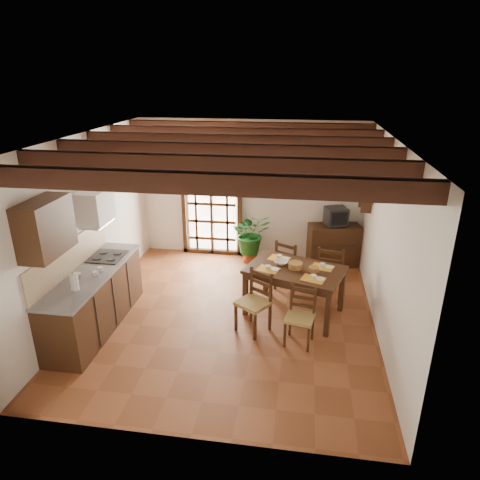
% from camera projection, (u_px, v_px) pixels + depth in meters
% --- Properties ---
extents(ground_plane, '(5.00, 5.00, 0.00)m').
position_uv_depth(ground_plane, '(230.00, 315.00, 6.86)').
color(ground_plane, brown).
extents(room_shell, '(4.52, 5.02, 2.81)m').
position_uv_depth(room_shell, '(229.00, 207.00, 6.19)').
color(room_shell, silver).
rests_on(room_shell, ground_plane).
extents(ceiling_beams, '(4.50, 4.34, 0.20)m').
position_uv_depth(ceiling_beams, '(228.00, 146.00, 5.87)').
color(ceiling_beams, black).
rests_on(ceiling_beams, room_shell).
extents(french_door, '(1.26, 0.11, 2.32)m').
position_uv_depth(french_door, '(212.00, 200.00, 8.78)').
color(french_door, white).
rests_on(french_door, ground_plane).
extents(kitchen_counter, '(0.64, 2.25, 1.38)m').
position_uv_depth(kitchen_counter, '(95.00, 299.00, 6.40)').
color(kitchen_counter, '#351F10').
rests_on(kitchen_counter, ground_plane).
extents(upper_cabinet, '(0.35, 0.80, 0.70)m').
position_uv_depth(upper_cabinet, '(45.00, 228.00, 5.27)').
color(upper_cabinet, '#351F10').
rests_on(upper_cabinet, room_shell).
extents(range_hood, '(0.38, 0.60, 0.54)m').
position_uv_depth(range_hood, '(95.00, 207.00, 6.46)').
color(range_hood, white).
rests_on(range_hood, room_shell).
extents(counter_items, '(0.50, 1.43, 0.25)m').
position_uv_depth(counter_items, '(93.00, 267.00, 6.31)').
color(counter_items, black).
rests_on(counter_items, kitchen_counter).
extents(dining_table, '(1.68, 1.35, 0.79)m').
position_uv_depth(dining_table, '(295.00, 274.00, 6.69)').
color(dining_table, '#382012').
rests_on(dining_table, ground_plane).
extents(chair_near_left, '(0.59, 0.58, 0.94)m').
position_uv_depth(chair_near_left, '(254.00, 313.00, 6.37)').
color(chair_near_left, '#A28645').
rests_on(chair_near_left, ground_plane).
extents(chair_near_right, '(0.45, 0.44, 0.84)m').
position_uv_depth(chair_near_right, '(299.00, 327.00, 6.07)').
color(chair_near_right, '#A28645').
rests_on(chair_near_right, ground_plane).
extents(chair_far_left, '(0.58, 0.57, 0.94)m').
position_uv_depth(chair_far_left, '(289.00, 274.00, 7.60)').
color(chair_far_left, '#A28645').
rests_on(chair_far_left, ground_plane).
extents(chair_far_right, '(0.52, 0.50, 0.98)m').
position_uv_depth(chair_far_right, '(329.00, 281.00, 7.29)').
color(chair_far_right, '#A28645').
rests_on(chair_far_right, ground_plane).
extents(table_setting, '(1.06, 0.71, 0.10)m').
position_uv_depth(table_setting, '(296.00, 264.00, 6.63)').
color(table_setting, gold).
rests_on(table_setting, dining_table).
extents(table_bowl, '(0.26, 0.26, 0.05)m').
position_uv_depth(table_bowl, '(281.00, 262.00, 6.79)').
color(table_bowl, white).
rests_on(table_bowl, dining_table).
extents(sideboard, '(1.06, 0.64, 0.84)m').
position_uv_depth(sideboard, '(333.00, 245.00, 8.51)').
color(sideboard, '#351F10').
rests_on(sideboard, ground_plane).
extents(crt_tv, '(0.48, 0.47, 0.34)m').
position_uv_depth(crt_tv, '(336.00, 216.00, 8.28)').
color(crt_tv, black).
rests_on(crt_tv, sideboard).
extents(fuse_box, '(0.25, 0.03, 0.32)m').
position_uv_depth(fuse_box, '(327.00, 176.00, 8.29)').
color(fuse_box, white).
rests_on(fuse_box, room_shell).
extents(plant_pot, '(0.34, 0.34, 0.21)m').
position_uv_depth(plant_pot, '(251.00, 256.00, 8.79)').
color(plant_pot, maroon).
rests_on(plant_pot, ground_plane).
extents(potted_plant, '(2.42, 2.23, 2.21)m').
position_uv_depth(potted_plant, '(251.00, 235.00, 8.62)').
color(potted_plant, '#144C19').
rests_on(potted_plant, ground_plane).
extents(wall_shelf, '(0.20, 0.42, 0.20)m').
position_uv_depth(wall_shelf, '(365.00, 202.00, 7.48)').
color(wall_shelf, '#351F10').
rests_on(wall_shelf, room_shell).
extents(shelf_vase, '(0.15, 0.15, 0.15)m').
position_uv_depth(shelf_vase, '(366.00, 195.00, 7.43)').
color(shelf_vase, '#B2BFB2').
rests_on(shelf_vase, wall_shelf).
extents(shelf_flowers, '(0.14, 0.14, 0.36)m').
position_uv_depth(shelf_flowers, '(367.00, 183.00, 7.35)').
color(shelf_flowers, gold).
rests_on(shelf_flowers, shelf_vase).
extents(framed_picture, '(0.03, 0.32, 0.32)m').
position_uv_depth(framed_picture, '(374.00, 172.00, 7.27)').
color(framed_picture, brown).
rests_on(framed_picture, room_shell).
extents(pendant_lamp, '(0.36, 0.36, 0.84)m').
position_uv_depth(pendant_lamp, '(300.00, 186.00, 6.27)').
color(pendant_lamp, black).
rests_on(pendant_lamp, room_shell).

